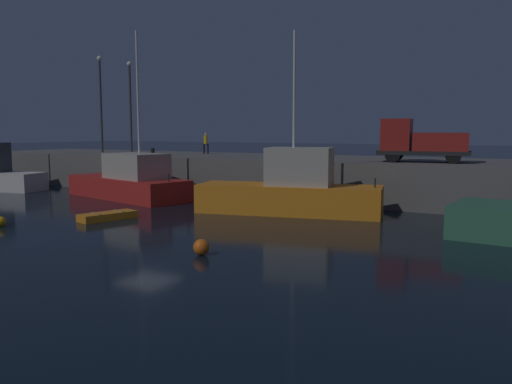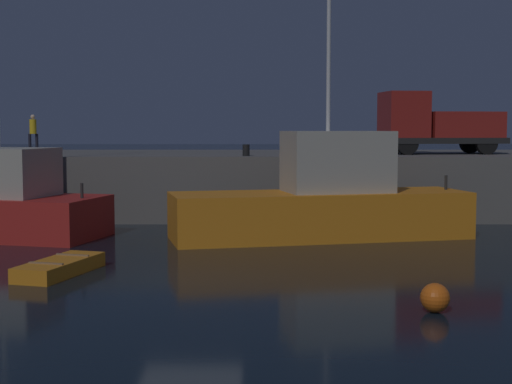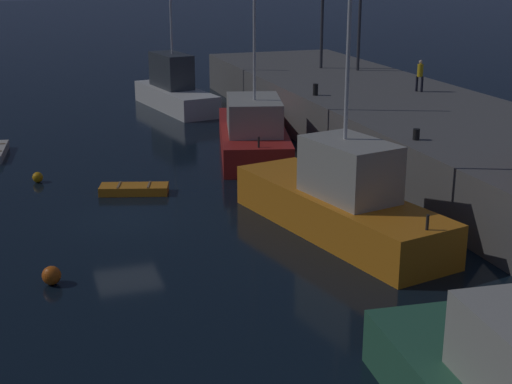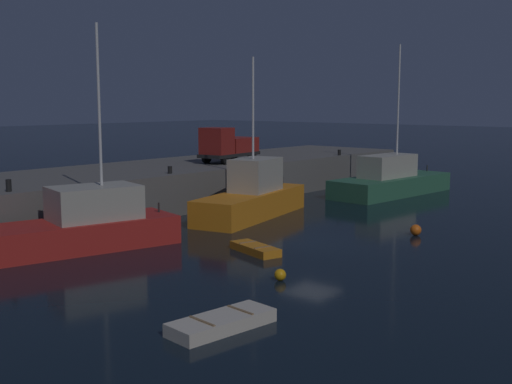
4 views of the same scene
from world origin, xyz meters
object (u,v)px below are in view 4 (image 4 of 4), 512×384
fishing_trawler_red (80,226)px  mooring_buoy_near (280,275)px  bollard_east (9,185)px  mooring_buoy_mid (416,230)px  fishing_boat_blue (252,197)px  rowboat_white_mid (222,322)px  bollard_central (339,152)px  utility_truck (228,145)px  fishing_boat_orange (390,181)px  dinghy_orange_near (255,249)px  bollard_west (170,170)px

fishing_trawler_red → mooring_buoy_near: size_ratio=22.54×
bollard_east → mooring_buoy_mid: bearing=-45.2°
fishing_trawler_red → fishing_boat_blue: size_ratio=1.04×
rowboat_white_mid → fishing_trawler_red: bearing=74.0°
bollard_central → bollard_east: (-29.59, 0.53, 0.07)m
rowboat_white_mid → mooring_buoy_mid: size_ratio=6.18×
utility_truck → rowboat_white_mid: bearing=-137.8°
fishing_boat_blue → fishing_boat_orange: (14.25, -1.81, -0.18)m
fishing_boat_orange → utility_truck: fishing_boat_orange is taller
mooring_buoy_mid → dinghy_orange_near: bearing=155.2°
utility_truck → bollard_west: (-8.00, -2.41, -1.03)m
rowboat_white_mid → bollard_central: 35.96m
dinghy_orange_near → bollard_central: 25.70m
fishing_boat_blue → fishing_boat_orange: fishing_boat_orange is taller
utility_truck → bollard_central: utility_truck is taller
fishing_boat_blue → mooring_buoy_near: bearing=-135.1°
fishing_boat_blue → rowboat_white_mid: fishing_boat_blue is taller
fishing_boat_orange → mooring_buoy_mid: size_ratio=19.66×
fishing_boat_orange → rowboat_white_mid: bearing=-160.8°
mooring_buoy_mid → bollard_west: size_ratio=1.30×
utility_truck → bollard_west: size_ratio=12.13×
dinghy_orange_near → utility_truck: 18.71m
mooring_buoy_near → dinghy_orange_near: bearing=52.0°
fishing_boat_orange → bollard_west: size_ratio=25.51×
utility_truck → dinghy_orange_near: bearing=-133.4°
bollard_central → bollard_east: 29.59m
fishing_trawler_red → bollard_east: 4.57m
bollard_west → bollard_east: bollard_east is taller
dinghy_orange_near → mooring_buoy_mid: mooring_buoy_mid is taller
fishing_boat_blue → mooring_buoy_mid: (1.30, -10.39, -0.96)m
fishing_trawler_red → bollard_central: bearing=7.0°
mooring_buoy_near → bollard_west: bollard_west is taller
bollard_central → fishing_boat_blue: bearing=-165.9°
rowboat_white_mid → dinghy_orange_near: bearing=34.4°
fishing_trawler_red → dinghy_orange_near: fishing_trawler_red is taller
mooring_buoy_near → bollard_east: bearing=102.3°
fishing_boat_blue → dinghy_orange_near: size_ratio=3.36×
bollard_east → bollard_central: bearing=-1.0°
mooring_buoy_near → fishing_boat_blue: bearing=44.9°
mooring_buoy_near → utility_truck: 23.52m
rowboat_white_mid → bollard_east: bearing=82.1°
fishing_boat_orange → mooring_buoy_mid: fishing_boat_orange is taller
fishing_trawler_red → fishing_boat_orange: size_ratio=0.92×
bollard_central → bollard_east: size_ratio=0.77×
dinghy_orange_near → utility_truck: utility_truck is taller
bollard_central → bollard_west: bearing=178.5°
fishing_boat_blue → bollard_central: bearing=14.1°
rowboat_white_mid → utility_truck: 28.85m
dinghy_orange_near → bollard_west: bearing=67.2°
fishing_boat_blue → bollard_east: fishing_boat_blue is taller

